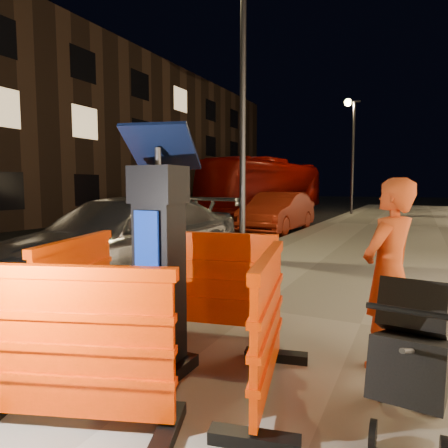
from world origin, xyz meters
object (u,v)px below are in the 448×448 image
at_px(barrier_front, 72,350).
at_px(stroller, 411,360).
at_px(barrier_kerbside, 77,294).
at_px(barrier_bldgside, 268,325).
at_px(car_red, 277,232).
at_px(bus_doubledecker, 267,214).
at_px(man, 389,274).
at_px(parking_kiosk, 160,258).
at_px(barrier_back, 213,283).
at_px(car_silver, 122,285).

bearing_deg(barrier_front, stroller, 7.15).
xyz_separation_m(barrier_front, barrier_kerbside, (-0.95, 0.95, 0.00)).
relative_size(barrier_bldgside, car_red, 0.31).
height_order(bus_doubledecker, stroller, bus_doubledecker).
height_order(barrier_kerbside, man, man).
xyz_separation_m(car_red, stroller, (4.60, -11.23, 0.61)).
bearing_deg(car_red, parking_kiosk, -75.10).
bearing_deg(barrier_front, barrier_back, 70.58).
bearing_deg(parking_kiosk, stroller, -14.39).
bearing_deg(parking_kiosk, barrier_kerbside, 165.58).
height_order(barrier_back, barrier_kerbside, same).
relative_size(barrier_front, barrier_back, 1.00).
height_order(barrier_bldgside, man, man).
bearing_deg(barrier_kerbside, barrier_back, -61.42).
distance_m(man, stroller, 0.99).
relative_size(bus_doubledecker, man, 7.16).
bearing_deg(barrier_front, car_red, 83.07).
bearing_deg(bus_doubledecker, car_red, -62.84).
distance_m(barrier_front, barrier_back, 1.90).
bearing_deg(stroller, man, 108.48).
xyz_separation_m(barrier_back, car_silver, (-2.62, 1.64, -0.68)).
xyz_separation_m(barrier_bldgside, car_silver, (-3.57, 2.59, -0.68)).
bearing_deg(car_red, car_silver, -88.09).
relative_size(barrier_back, barrier_kerbside, 1.00).
bearing_deg(car_silver, parking_kiosk, -37.06).
height_order(car_silver, car_red, car_silver).
relative_size(bus_doubledecker, stroller, 12.68).
height_order(barrier_back, stroller, barrier_back).
bearing_deg(barrier_bldgside, man, -52.25).
bearing_deg(barrier_front, car_silver, 107.09).
bearing_deg(car_red, barrier_kerbside, -79.76).
xyz_separation_m(barrier_back, bus_doubledecker, (-6.22, 18.86, -0.68)).
xyz_separation_m(barrier_bldgside, car_red, (-3.65, 11.23, -0.68)).
relative_size(parking_kiosk, stroller, 2.09).
bearing_deg(car_silver, bus_doubledecker, 109.41).
bearing_deg(barrier_kerbside, car_silver, 16.40).
height_order(parking_kiosk, barrier_bldgside, parking_kiosk).
relative_size(barrier_kerbside, bus_doubledecker, 0.12).
xyz_separation_m(barrier_back, stroller, (1.90, -0.95, -0.08)).
xyz_separation_m(barrier_front, man, (1.70, 1.85, 0.28)).
bearing_deg(man, barrier_back, -65.69).
height_order(car_silver, man, man).
relative_size(man, stroller, 1.77).
distance_m(car_silver, bus_doubledecker, 17.60).
bearing_deg(bus_doubledecker, barrier_kerbside, -70.26).
distance_m(barrier_bldgside, man, 1.21).
relative_size(car_red, stroller, 4.85).
distance_m(barrier_front, bus_doubledecker, 21.69).
bearing_deg(car_red, barrier_back, -73.91).
bearing_deg(parking_kiosk, man, 13.48).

